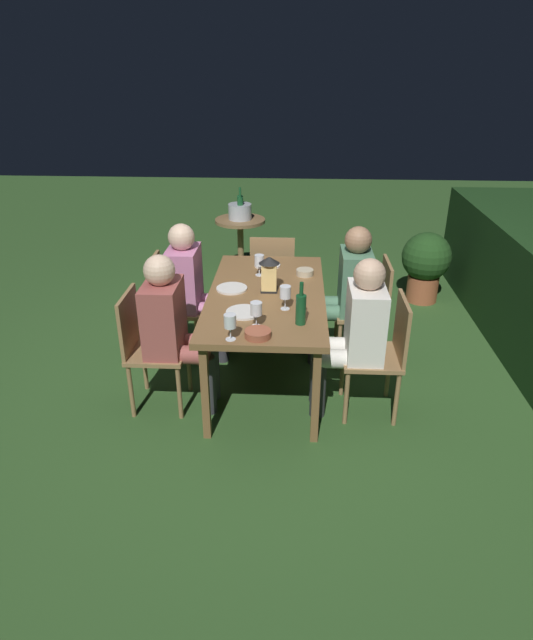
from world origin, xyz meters
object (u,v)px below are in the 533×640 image
chair_side_left_a (170,302)px  wine_glass_a (259,261)px  chair_side_left_b (148,344)px  wine_glass_c (230,322)px  bowl_olives (305,272)px  chair_side_right_b (382,351)px  person_in_green (347,289)px  plate_c (267,265)px  dining_table (266,300)px  chair_side_right_a (369,307)px  ice_bucket (240,210)px  lantern_centerpiece (269,272)px  person_in_cream (355,330)px  wine_glass_b (285,293)px  chair_head_near (273,274)px  potted_plant_by_hedge (426,263)px  bowl_bread (258,334)px  person_in_rust (174,326)px  plate_a (232,288)px  green_bottle_on_table (301,309)px  wine_glass_d (256,310)px  plate_b (244,312)px  person_in_pink (193,286)px  side_table (241,238)px

chair_side_left_a → wine_glass_a: 0.83m
chair_side_left_b → chair_side_left_a: (-0.74, 0.00, 0.00)m
wine_glass_c → bowl_olives: 1.22m
chair_side_right_b → person_in_green: 0.78m
plate_c → dining_table: bearing=2.4°
chair_side_right_a → ice_bucket: size_ratio=2.53×
lantern_centerpiece → chair_side_left_a: bearing=-111.2°
person_in_cream → wine_glass_b: 0.54m
chair_head_near → potted_plant_by_hedge: (-0.58, 1.55, -0.07)m
person_in_cream → bowl_bread: bearing=-62.4°
person_in_rust → wine_glass_a: size_ratio=6.80×
person_in_green → plate_a: (0.32, -0.89, 0.11)m
green_bottle_on_table → wine_glass_d: bearing=-79.1°
person_in_green → plate_b: (0.73, -0.76, 0.11)m
person_in_green → chair_side_left_b: bearing=-63.0°
wine_glass_a → potted_plant_by_hedge: 2.12m
person_in_pink → side_table: person_in_pink is taller
chair_head_near → chair_side_left_b: same height
wine_glass_a → person_in_green: bearing=91.1°
wine_glass_c → wine_glass_b: bearing=145.3°
plate_a → side_table: bearing=-175.9°
chair_side_left_a → lantern_centerpiece: 0.98m
side_table → ice_bucket: bearing=90.0°
side_table → ice_bucket: ice_bucket is taller
wine_glass_d → bowl_bread: bearing=7.7°
lantern_centerpiece → plate_c: bearing=-175.4°
chair_side_right_b → chair_head_near: bearing=-150.3°
chair_head_near → person_in_green: size_ratio=0.76×
chair_side_left_b → wine_glass_c: size_ratio=5.15×
plate_c → side_table: plate_c is taller
bowl_bread → potted_plant_by_hedge: 2.84m
green_bottle_on_table → side_table: size_ratio=0.43×
potted_plant_by_hedge → person_in_cream: bearing=-24.6°
chair_side_right_b → person_in_green: (-0.74, -0.20, 0.15)m
bowl_olives → chair_side_right_a: bearing=89.1°
dining_table → bowl_bread: 0.71m
lantern_centerpiece → side_table: size_ratio=0.39×
chair_head_near → dining_table: bearing=0.0°
person_in_rust → wine_glass_d: person_in_rust is taller
chair_side_left_b → wine_glass_b: size_ratio=5.15×
person_in_rust → lantern_centerpiece: (-0.41, 0.64, 0.25)m
wine_glass_b → bowl_bread: bearing=-20.5°
dining_table → person_in_pink: person_in_pink is taller
chair_side_right_a → plate_b: bearing=-52.6°
chair_head_near → chair_side_left_a: size_ratio=1.00×
chair_side_right_b → plate_a: 1.19m
chair_side_right_b → wine_glass_c: bearing=-69.4°
dining_table → lantern_centerpiece: lantern_centerpiece is taller
person_in_cream → bowl_olives: bearing=-155.6°
dining_table → wine_glass_a: bearing=-167.8°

